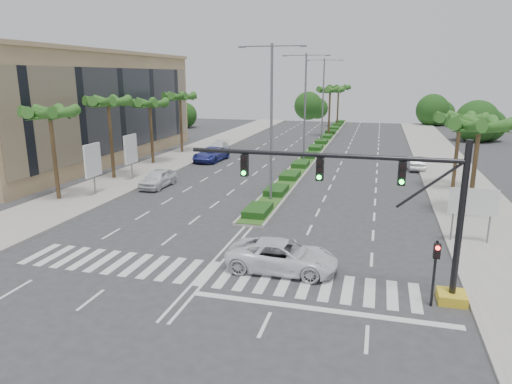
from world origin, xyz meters
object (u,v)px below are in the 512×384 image
at_px(car_parked_a, 158,178).
at_px(car_parked_d, 218,148).
at_px(car_crossing, 282,256).
at_px(car_right, 414,163).
at_px(car_parked_c, 211,154).
at_px(car_parked_b, 161,177).

bearing_deg(car_parked_a, car_parked_d, 93.52).
distance_m(car_parked_a, car_crossing, 20.66).
bearing_deg(car_right, car_parked_c, -4.06).
bearing_deg(car_crossing, car_parked_b, 43.32).
distance_m(car_parked_b, car_parked_d, 17.48).
bearing_deg(car_parked_c, car_parked_b, -86.88).
bearing_deg(car_right, car_crossing, 67.68).
bearing_deg(car_parked_b, car_parked_d, 88.32).
xyz_separation_m(car_parked_b, car_right, (22.92, 13.22, 0.08)).
bearing_deg(car_parked_b, car_right, 26.07).
distance_m(car_crossing, car_right, 30.20).
bearing_deg(car_right, car_parked_b, 23.44).
bearing_deg(car_parked_d, car_parked_a, -90.71).
height_order(car_parked_d, car_right, car_parked_d).
relative_size(car_parked_c, car_parked_d, 1.13).
distance_m(car_parked_c, car_crossing, 31.56).
bearing_deg(car_right, car_parked_d, -16.74).
distance_m(car_parked_a, car_parked_c, 13.32).
bearing_deg(car_parked_c, car_right, 7.08).
height_order(car_parked_d, car_crossing, car_crossing).
height_order(car_parked_b, car_parked_d, car_parked_d).
relative_size(car_parked_c, car_crossing, 1.01).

